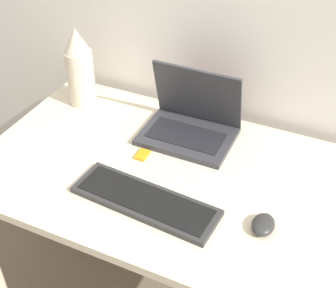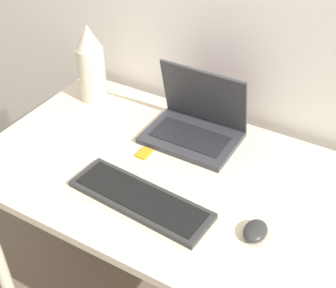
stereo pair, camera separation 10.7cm
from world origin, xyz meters
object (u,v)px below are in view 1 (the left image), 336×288
keyboard (145,201)px  vase (80,68)px  mp3_player (142,155)px  mouse (263,225)px  laptop (191,122)px

keyboard → vase: bearing=139.9°
vase → mp3_player: vase is taller
mp3_player → vase: bearing=150.9°
keyboard → vase: vase is taller
mouse → keyboard: bearing=-171.9°
mouse → vase: size_ratio=0.29×
laptop → mp3_player: (-0.10, -0.18, -0.05)m
keyboard → vase: size_ratio=1.49×
mouse → mp3_player: bearing=162.1°
mouse → laptop: bearing=137.2°
laptop → vase: 0.48m
keyboard → mouse: 0.35m
laptop → mouse: size_ratio=3.59×
vase → keyboard: bearing=-40.1°
laptop → vase: vase is taller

